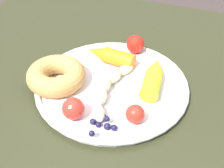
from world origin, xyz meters
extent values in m
cube|color=#2E301C|center=(0.00, 0.00, 0.71)|extent=(0.97, 0.91, 0.03)
cube|color=#2E2820|center=(-0.43, -0.39, 0.35)|extent=(0.05, 0.05, 0.70)
cylinder|color=silver|center=(-0.05, 0.01, 0.73)|extent=(0.29, 0.29, 0.01)
torus|color=silver|center=(-0.05, 0.01, 0.74)|extent=(0.30, 0.30, 0.01)
ellipsoid|color=beige|center=(-0.10, 0.02, 0.75)|extent=(0.05, 0.04, 0.02)
ellipsoid|color=beige|center=(-0.06, 0.01, 0.75)|extent=(0.05, 0.04, 0.02)
ellipsoid|color=beige|center=(-0.03, 0.00, 0.75)|extent=(0.04, 0.03, 0.03)
ellipsoid|color=beige|center=(0.00, 0.01, 0.75)|extent=(0.05, 0.03, 0.02)
ellipsoid|color=beige|center=(0.04, 0.02, 0.75)|extent=(0.05, 0.04, 0.02)
cylinder|color=orange|center=(-0.12, 0.00, 0.75)|extent=(0.04, 0.07, 0.03)
cone|color=orange|center=(-0.13, -0.05, 0.75)|extent=(0.04, 0.05, 0.03)
cylinder|color=yellow|center=(-0.06, 0.09, 0.75)|extent=(0.07, 0.04, 0.03)
cone|color=yellow|center=(-0.12, 0.08, 0.75)|extent=(0.05, 0.04, 0.03)
torus|color=tan|center=(-0.02, -0.09, 0.76)|extent=(0.14, 0.14, 0.04)
sphere|color=#191638|center=(0.06, 0.04, 0.74)|extent=(0.01, 0.01, 0.01)
sphere|color=#191638|center=(0.06, 0.03, 0.74)|extent=(0.01, 0.01, 0.01)
sphere|color=#191638|center=(0.06, 0.02, 0.74)|extent=(0.01, 0.01, 0.01)
sphere|color=#191638|center=(0.06, 0.05, 0.74)|extent=(0.01, 0.01, 0.01)
sphere|color=#191638|center=(0.04, 0.03, 0.74)|extent=(0.01, 0.01, 0.01)
sphere|color=#191638|center=(0.05, 0.04, 0.75)|extent=(0.01, 0.01, 0.01)
sphere|color=#191638|center=(0.09, 0.03, 0.75)|extent=(0.01, 0.01, 0.01)
sphere|color=red|center=(0.05, -0.02, 0.76)|extent=(0.04, 0.04, 0.04)
sphere|color=red|center=(-0.18, 0.02, 0.76)|extent=(0.04, 0.04, 0.04)
sphere|color=red|center=(0.02, 0.08, 0.75)|extent=(0.03, 0.03, 0.03)
camera|label=1|loc=(0.35, 0.16, 1.10)|focal=45.33mm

